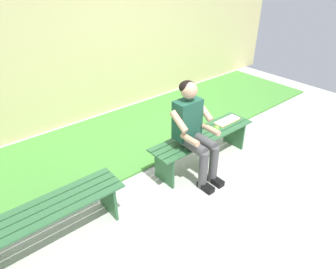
% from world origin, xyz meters
% --- Properties ---
extents(ground_plane, '(10.00, 7.00, 0.04)m').
position_xyz_m(ground_plane, '(1.06, 1.00, -0.02)').
color(ground_plane, '#B2B2AD').
extents(grass_strip, '(9.00, 1.78, 0.03)m').
position_xyz_m(grass_strip, '(1.06, -1.24, 0.01)').
color(grass_strip, '#478C38').
rests_on(grass_strip, ground).
extents(brick_wall, '(9.50, 0.24, 2.93)m').
position_xyz_m(brick_wall, '(0.50, -2.35, 1.47)').
color(brick_wall, '#D1C684').
rests_on(brick_wall, ground).
extents(bench_near, '(1.59, 0.40, 0.44)m').
position_xyz_m(bench_near, '(0.00, 0.00, 0.33)').
color(bench_near, '#2D6038').
rests_on(bench_near, ground).
extents(bench_far, '(1.52, 0.40, 0.44)m').
position_xyz_m(bench_far, '(2.12, -0.00, 0.33)').
color(bench_far, '#2D6038').
rests_on(bench_far, ground).
extents(person_seated, '(0.50, 0.69, 1.25)m').
position_xyz_m(person_seated, '(0.29, 0.10, 0.69)').
color(person_seated, '#1E513D').
rests_on(person_seated, ground).
extents(apple, '(0.08, 0.08, 0.08)m').
position_xyz_m(apple, '(-0.20, 0.05, 0.48)').
color(apple, '#72B738').
rests_on(apple, bench_near).
extents(book_open, '(0.41, 0.16, 0.02)m').
position_xyz_m(book_open, '(-0.52, -0.03, 0.45)').
color(book_open, white).
rests_on(book_open, bench_near).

